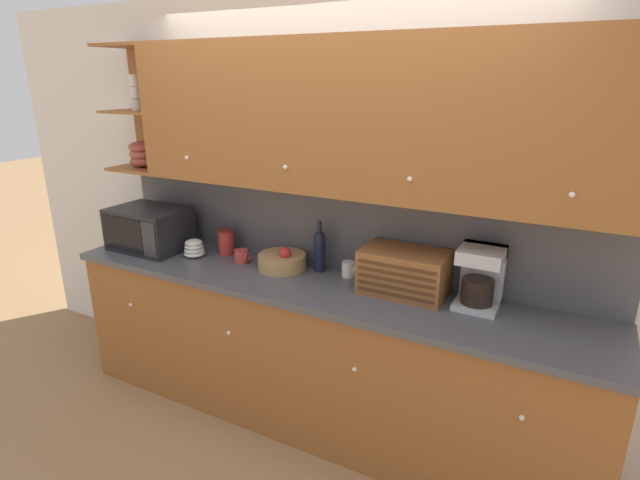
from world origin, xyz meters
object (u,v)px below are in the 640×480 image
(mug_blue_second, at_px, (242,256))
(bread_box, at_px, (404,272))
(coffee_maker, at_px, (480,276))
(bowl_stack_on_counter, at_px, (194,249))
(storage_canister, at_px, (226,242))
(wine_bottle, at_px, (320,249))
(mug, at_px, (349,269))
(microwave, at_px, (149,229))
(fruit_basket, at_px, (282,261))

(mug_blue_second, bearing_deg, bread_box, 2.24)
(coffee_maker, bearing_deg, bowl_stack_on_counter, -175.91)
(bowl_stack_on_counter, distance_m, storage_canister, 0.22)
(wine_bottle, relative_size, mug, 3.39)
(wine_bottle, height_order, bread_box, wine_bottle)
(bowl_stack_on_counter, xyz_separation_m, mug_blue_second, (0.35, 0.06, -0.01))
(wine_bottle, relative_size, coffee_maker, 0.98)
(microwave, height_order, mug, microwave)
(storage_canister, distance_m, wine_bottle, 0.71)
(mug_blue_second, bearing_deg, microwave, -174.42)
(microwave, relative_size, coffee_maker, 1.60)
(storage_canister, bearing_deg, wine_bottle, 1.69)
(microwave, height_order, fruit_basket, microwave)
(bowl_stack_on_counter, bearing_deg, mug_blue_second, 9.00)
(bowl_stack_on_counter, height_order, bread_box, bread_box)
(microwave, distance_m, bowl_stack_on_counter, 0.39)
(bowl_stack_on_counter, relative_size, wine_bottle, 0.44)
(storage_canister, bearing_deg, coffee_maker, -0.56)
(mug_blue_second, distance_m, fruit_basket, 0.29)
(fruit_basket, distance_m, mug, 0.43)
(bread_box, bearing_deg, mug_blue_second, -177.76)
(fruit_basket, bearing_deg, mug, 10.55)
(storage_canister, distance_m, mug, 0.91)
(fruit_basket, distance_m, wine_bottle, 0.26)
(fruit_basket, relative_size, coffee_maker, 0.93)
(bread_box, bearing_deg, storage_canister, 177.77)
(mug, height_order, coffee_maker, coffee_maker)
(bowl_stack_on_counter, bearing_deg, fruit_basket, 8.07)
(mug, bearing_deg, microwave, -172.67)
(storage_canister, xyz_separation_m, wine_bottle, (0.71, 0.02, 0.06))
(mug_blue_second, relative_size, fruit_basket, 0.33)
(wine_bottle, bearing_deg, mug, 0.43)
(storage_canister, height_order, bread_box, bread_box)
(wine_bottle, bearing_deg, coffee_maker, -2.22)
(storage_canister, distance_m, coffee_maker, 1.68)
(bread_box, relative_size, coffee_maker, 1.44)
(bowl_stack_on_counter, bearing_deg, storage_canister, 43.51)
(mug_blue_second, xyz_separation_m, fruit_basket, (0.29, 0.04, 0.01))
(microwave, bearing_deg, wine_bottle, 8.42)
(microwave, height_order, bread_box, microwave)
(bowl_stack_on_counter, height_order, mug_blue_second, bowl_stack_on_counter)
(wine_bottle, height_order, mug, wine_bottle)
(bread_box, xyz_separation_m, coffee_maker, (0.40, 0.03, 0.04))
(bowl_stack_on_counter, relative_size, storage_canister, 0.85)
(microwave, relative_size, mug, 5.53)
(fruit_basket, xyz_separation_m, bread_box, (0.80, 0.01, 0.07))
(storage_canister, xyz_separation_m, mug_blue_second, (0.20, -0.09, -0.04))
(fruit_basket, distance_m, bread_box, 0.80)
(mug_blue_second, bearing_deg, coffee_maker, 2.92)
(bowl_stack_on_counter, distance_m, wine_bottle, 0.89)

